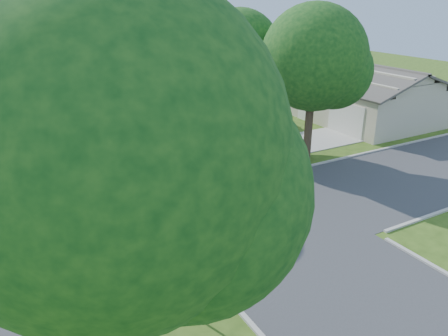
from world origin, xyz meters
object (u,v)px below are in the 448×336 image
tree_w_mid (41,31)px  car_curb_west (71,83)px  stop_sign_sw (204,265)px  house_ne_near (349,96)px  tree_w_near (78,56)px  tree_e_far (118,24)px  tree_e_mid (164,30)px  house_ne_far (233,65)px  stop_sign_ne (280,130)px  car_driveway (258,130)px  tree_w_far (22,33)px  tree_ne_corner (314,63)px  tree_e_near (240,54)px  car_curb_east (82,72)px  tree_sw_corner (116,166)px

tree_w_mid → car_curb_west: tree_w_mid is taller
stop_sign_sw → house_ne_near: size_ratio=0.22×
tree_w_near → tree_w_mid: bearing=90.0°
tree_e_far → tree_e_mid: bearing=-90.0°
tree_w_near → house_ne_far: tree_w_near is taller
stop_sign_ne → car_driveway: size_ratio=0.63×
stop_sign_ne → house_ne_far: house_ne_far is taller
stop_sign_sw → tree_w_far: (0.05, 38.71, 3.48)m
tree_e_mid → tree_ne_corner: 16.89m
car_curb_west → tree_w_far: bearing=-32.0°
house_ne_far → car_curb_west: 17.37m
tree_e_near → car_curb_west: bearing=104.9°
tree_ne_corner → car_driveway: (-0.36, 4.49, -4.82)m
stop_sign_ne → tree_w_far: bearing=107.7°
tree_e_near → tree_w_far: bearing=110.6°
tree_e_mid → house_ne_far: 14.58m
car_curb_west → tree_w_near: bearing=86.5°
tree_w_far → car_curb_west: 6.46m
house_ne_far → car_curb_east: size_ratio=2.94×
house_ne_near → stop_sign_ne: bearing=-150.9°
tree_sw_corner → car_curb_east: (8.64, 44.37, -5.47)m
tree_e_near → tree_ne_corner: bearing=-71.5°
stop_sign_sw → tree_e_near: bearing=55.4°
stop_sign_sw → tree_w_near: (0.06, 13.71, 4.08)m
tree_w_mid → tree_ne_corner: tree_w_mid is taller
tree_e_near → tree_sw_corner: 20.12m
tree_w_mid → car_curb_east: tree_w_mid is taller
car_curb_east → stop_sign_ne: bearing=-82.7°
tree_e_mid → tree_e_far: 13.00m
stop_sign_ne → car_curb_west: bearing=102.5°
tree_sw_corner → tree_ne_corner: 17.78m
tree_ne_corner → house_ne_near: 12.47m
stop_sign_sw → tree_e_near: size_ratio=0.36×
stop_sign_sw → tree_e_far: size_ratio=0.34×
stop_sign_sw → car_curb_east: stop_sign_sw is taller
house_ne_near → house_ne_far: size_ratio=1.00×
tree_e_mid → car_curb_east: (-3.56, 16.38, -5.46)m
stop_sign_sw → house_ne_near: 25.98m
tree_w_far → car_driveway: size_ratio=1.70×
stop_sign_ne → tree_ne_corner: (1.66, -0.49, 3.56)m
stop_sign_sw → house_ne_far: 39.55m
tree_e_far → car_driveway: tree_e_far is taller
tree_w_near → car_curb_west: (3.44, 22.38, -5.40)m
tree_e_near → house_ne_far: 23.30m
stop_sign_sw → tree_sw_corner: size_ratio=0.31×
tree_w_far → car_curb_west: size_ratio=1.63×
stop_sign_sw → house_ne_far: (20.69, 33.70, -0.51)m
tree_e_near → car_curb_east: 29.01m
tree_e_near → tree_w_far: 26.71m
car_curb_west → tree_e_near: bearing=110.1°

